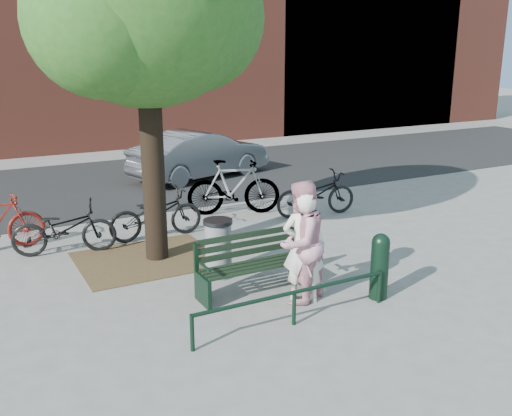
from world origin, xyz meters
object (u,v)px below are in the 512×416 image
bicycle_c (156,214)px  person_right (300,242)px  bollard (380,264)px  parked_car (200,154)px  litter_bin (218,248)px  park_bench (250,263)px  person_left (304,247)px

bicycle_c → person_right: bearing=-166.2°
bollard → parked_car: parked_car is taller
bollard → bicycle_c: 4.82m
person_right → bicycle_c: (-0.92, 3.88, -0.42)m
bollard → bicycle_c: bollard is taller
litter_bin → parked_car: size_ratio=0.23×
bicycle_c → parked_car: (2.97, 4.74, 0.20)m
bollard → litter_bin: bollard is taller
park_bench → person_right: person_right is taller
person_left → person_right: person_right is taller
bicycle_c → person_left: bearing=-165.7°
park_bench → bollard: size_ratio=1.69×
person_left → litter_bin: person_left is taller
person_left → bicycle_c: 4.04m
person_left → person_right: size_ratio=0.93×
person_left → parked_car: bearing=-70.0°
bollard → person_right: bearing=155.7°
bollard → bicycle_c: bearing=114.8°
park_bench → person_right: size_ratio=0.94×
person_left → litter_bin: bearing=-30.6°
park_bench → person_right: (0.50, -0.64, 0.45)m
person_right → bollard: size_ratio=1.80×
person_left → person_right: (-0.04, 0.03, 0.07)m
parked_car → bicycle_c: bearing=131.9°
person_right → bicycle_c: person_right is taller
person_left → bicycle_c: person_left is taller
litter_bin → parked_car: 7.69m
person_right → parked_car: (2.04, 8.62, -0.22)m
litter_bin → park_bench: bearing=-77.0°
bollard → parked_car: size_ratio=0.24×
park_bench → litter_bin: size_ratio=1.76×
person_right → bollard: person_right is taller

